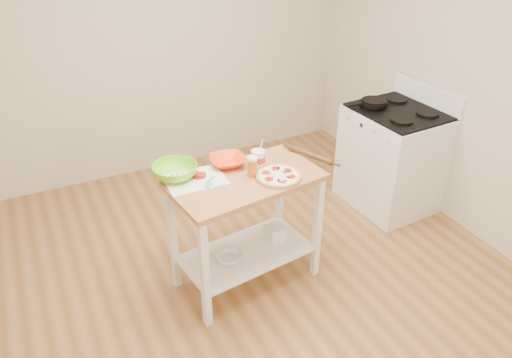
{
  "coord_description": "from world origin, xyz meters",
  "views": [
    {
      "loc": [
        -1.26,
        -2.48,
        2.62
      ],
      "look_at": [
        0.07,
        0.22,
        0.86
      ],
      "focal_mm": 35.0,
      "sensor_mm": 36.0,
      "label": 1
    }
  ],
  "objects": [
    {
      "name": "prep_island",
      "position": [
        -0.02,
        0.19,
        0.64
      ],
      "size": [
        1.1,
        0.7,
        0.9
      ],
      "rotation": [
        0.0,
        0.0,
        0.13
      ],
      "color": "#B17748",
      "rests_on": "ground"
    },
    {
      "name": "orange_bowl",
      "position": [
        -0.06,
        0.42,
        0.93
      ],
      "size": [
        0.29,
        0.29,
        0.06
      ],
      "primitive_type": "imported",
      "rotation": [
        0.0,
        0.0,
        -0.17
      ],
      "color": "#F1460F",
      "rests_on": "prep_island"
    },
    {
      "name": "green_bowl",
      "position": [
        -0.45,
        0.41,
        0.95
      ],
      "size": [
        0.37,
        0.37,
        0.1
      ],
      "primitive_type": "imported",
      "rotation": [
        0.0,
        0.0,
        -0.21
      ],
      "color": "#74D417",
      "rests_on": "prep_island"
    },
    {
      "name": "yogurt_tub",
      "position": [
        0.13,
        0.31,
        0.96
      ],
      "size": [
        0.1,
        0.1,
        0.22
      ],
      "color": "white",
      "rests_on": "prep_island"
    },
    {
      "name": "room_shell",
      "position": [
        0.0,
        0.0,
        1.35
      ],
      "size": [
        4.04,
        4.54,
        2.74
      ],
      "color": "#986738",
      "rests_on": "ground"
    },
    {
      "name": "knife",
      "position": [
        -0.46,
        0.39,
        0.92
      ],
      "size": [
        0.27,
        0.03,
        0.01
      ],
      "rotation": [
        0.0,
        0.0,
        -0.07
      ],
      "color": "silver",
      "rests_on": "cutting_board"
    },
    {
      "name": "spatula",
      "position": [
        -0.27,
        0.23,
        0.92
      ],
      "size": [
        0.12,
        0.13,
        0.01
      ],
      "rotation": [
        0.0,
        0.0,
        0.66
      ],
      "color": "#38CBA8",
      "rests_on": "cutting_board"
    },
    {
      "name": "gas_stove",
      "position": [
        1.65,
        0.6,
        0.47
      ],
      "size": [
        0.72,
        0.83,
        1.11
      ],
      "rotation": [
        0.0,
        0.0,
        0.06
      ],
      "color": "silver",
      "rests_on": "ground"
    },
    {
      "name": "shelf_glass_bowl",
      "position": [
        -0.18,
        0.16,
        0.29
      ],
      "size": [
        0.2,
        0.2,
        0.06
      ],
      "primitive_type": "imported",
      "rotation": [
        0.0,
        0.0,
        0.01
      ],
      "color": "silver",
      "rests_on": "prep_island"
    },
    {
      "name": "cutting_board",
      "position": [
        -0.35,
        0.31,
        0.91
      ],
      "size": [
        0.41,
        0.31,
        0.04
      ],
      "rotation": [
        0.0,
        0.0,
        -0.02
      ],
      "color": "white",
      "rests_on": "prep_island"
    },
    {
      "name": "shelf_bin",
      "position": [
        0.23,
        0.22,
        0.32
      ],
      "size": [
        0.14,
        0.14,
        0.13
      ],
      "primitive_type": "cube",
      "rotation": [
        0.0,
        0.0,
        0.13
      ],
      "color": "white",
      "rests_on": "prep_island"
    },
    {
      "name": "skillet",
      "position": [
        1.5,
        0.77,
        0.98
      ],
      "size": [
        0.39,
        0.25,
        0.03
      ],
      "rotation": [
        0.0,
        0.0,
        -0.14
      ],
      "color": "black",
      "rests_on": "gas_stove"
    },
    {
      "name": "pizza",
      "position": [
        0.18,
        0.09,
        0.92
      ],
      "size": [
        0.31,
        0.31,
        0.05
      ],
      "rotation": [
        0.0,
        0.0,
        0.03
      ],
      "color": "#E2B260",
      "rests_on": "prep_island"
    },
    {
      "name": "rolling_pin",
      "position": [
        0.53,
        0.25,
        0.92
      ],
      "size": [
        0.19,
        0.37,
        0.04
      ],
      "primitive_type": "cylinder",
      "rotation": [
        1.57,
        0.0,
        0.4
      ],
      "color": "#533113",
      "rests_on": "prep_island"
    },
    {
      "name": "beer_pint",
      "position": [
        0.04,
        0.2,
        0.97
      ],
      "size": [
        0.07,
        0.07,
        0.14
      ],
      "color": "#C65F15",
      "rests_on": "prep_island"
    }
  ]
}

